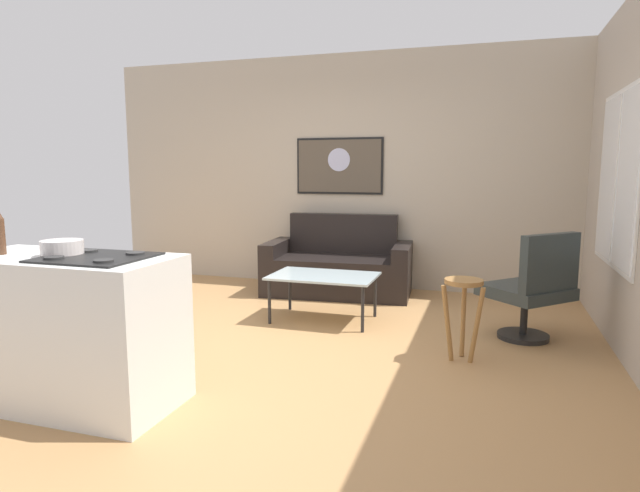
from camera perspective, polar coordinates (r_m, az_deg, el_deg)
ground at (r=4.53m, az=-4.35°, el=-10.56°), size 6.40×6.40×0.04m
back_wall at (r=6.61m, az=3.48°, el=7.85°), size 6.40×0.05×2.80m
couch at (r=6.26m, az=1.98°, el=-2.34°), size 1.72×0.96×0.90m
coffee_table at (r=5.10m, az=0.38°, el=-3.46°), size 0.99×0.64×0.44m
armchair at (r=4.81m, az=21.67°, el=-4.11°), size 0.84×0.84×0.92m
bar_stool at (r=4.17m, az=14.95°, el=-5.54°), size 0.33×0.32×0.62m
kitchen_counter at (r=3.67m, az=-25.25°, el=-8.03°), size 1.37×0.65×0.94m
mixing_bowl at (r=3.59m, az=-25.67°, el=-0.22°), size 0.24×0.24×0.10m
wall_painting at (r=6.60m, az=2.05°, el=8.48°), size 1.08×0.03×0.68m
window at (r=4.97m, az=29.02°, el=6.23°), size 0.03×1.43×1.43m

